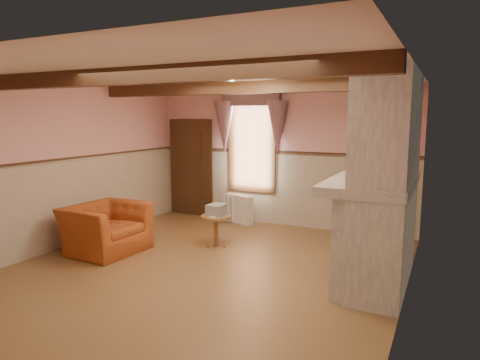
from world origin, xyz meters
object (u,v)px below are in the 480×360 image
at_px(side_table, 216,231).
at_px(bowl, 370,177).
at_px(radiator, 239,209).
at_px(mantel_clock, 380,166).
at_px(armchair, 106,228).
at_px(oil_lamp, 377,165).

relative_size(side_table, bowl, 1.47).
relative_size(radiator, bowl, 1.87).
distance_m(radiator, mantel_clock, 3.57).
xyz_separation_m(armchair, side_table, (1.51, 1.04, -0.12)).
bearing_deg(side_table, radiator, 103.22).
xyz_separation_m(armchair, radiator, (1.11, 2.71, -0.09)).
bearing_deg(armchair, side_table, -52.22).
distance_m(side_table, radiator, 1.72).
bearing_deg(mantel_clock, radiator, 154.46).
bearing_deg(bowl, mantel_clock, 90.00).
bearing_deg(mantel_clock, side_table, -175.06).
bearing_deg(armchair, bowl, -81.61).
height_order(armchair, side_table, armchair).
bearing_deg(oil_lamp, bowl, -90.00).
height_order(armchair, mantel_clock, mantel_clock).
height_order(side_table, oil_lamp, oil_lamp).
bearing_deg(bowl, side_table, 165.90).
bearing_deg(radiator, mantel_clock, -6.09).
relative_size(armchair, mantel_clock, 5.05).
xyz_separation_m(armchair, mantel_clock, (4.14, 1.27, 1.13)).
xyz_separation_m(armchair, oil_lamp, (4.14, 0.92, 1.17)).
bearing_deg(armchair, radiator, -19.09).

